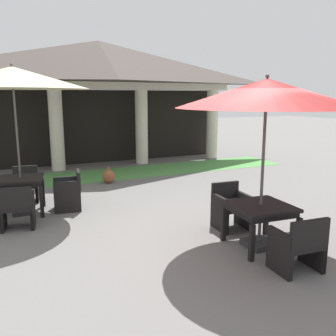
{
  "coord_description": "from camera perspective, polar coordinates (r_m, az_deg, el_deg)",
  "views": [
    {
      "loc": [
        -3.17,
        -5.03,
        2.39
      ],
      "look_at": [
        -0.07,
        1.64,
        0.94
      ],
      "focal_mm": 39.08,
      "sensor_mm": 36.0,
      "label": 1
    }
  ],
  "objects": [
    {
      "name": "patio_table_mid_left",
      "position": [
        6.02,
        14.23,
        -6.48
      ],
      "size": [
        0.98,
        0.98,
        0.7
      ],
      "rotation": [
        0.0,
        0.0,
        -0.08
      ],
      "color": "black",
      "rests_on": "ground"
    },
    {
      "name": "patio_chair_mid_left_south",
      "position": [
        5.42,
        19.68,
        -11.22
      ],
      "size": [
        0.66,
        0.56,
        0.81
      ],
      "rotation": [
        0.0,
        0.0,
        -0.08
      ],
      "color": "black",
      "rests_on": "ground"
    },
    {
      "name": "patio_table_near_foreground",
      "position": [
        8.06,
        -21.97,
        -2.15
      ],
      "size": [
        0.98,
        0.98,
        0.76
      ],
      "rotation": [
        0.0,
        0.0,
        -0.14
      ],
      "color": "black",
      "rests_on": "ground"
    },
    {
      "name": "patio_umbrella_mid_left",
      "position": [
        5.75,
        15.11,
        11.04
      ],
      "size": [
        2.75,
        2.75,
        2.71
      ],
      "color": "#2D2D2D",
      "rests_on": "ground"
    },
    {
      "name": "ground_plane",
      "position": [
        6.41,
        6.9,
        -10.83
      ],
      "size": [
        60.0,
        60.0,
        0.0
      ],
      "primitive_type": "plane",
      "color": "slate"
    },
    {
      "name": "patio_chair_near_foreground_north",
      "position": [
        9.02,
        -21.35,
        -2.49
      ],
      "size": [
        0.63,
        0.59,
        0.8
      ],
      "rotation": [
        0.0,
        0.0,
        -3.28
      ],
      "color": "black",
      "rests_on": "ground"
    },
    {
      "name": "patio_chair_near_foreground_east",
      "position": [
        8.07,
        -15.25,
        -3.49
      ],
      "size": [
        0.62,
        0.61,
        0.84
      ],
      "rotation": [
        0.0,
        0.0,
        1.43
      ],
      "color": "black",
      "rests_on": "ground"
    },
    {
      "name": "patio_umbrella_near_foreground",
      "position": [
        7.87,
        -23.09,
        12.74
      ],
      "size": [
        2.95,
        2.95,
        3.01
      ],
      "color": "#2D2D2D",
      "rests_on": "ground"
    },
    {
      "name": "terracotta_urn",
      "position": [
        10.3,
        -9.24,
        -1.29
      ],
      "size": [
        0.34,
        0.34,
        0.47
      ],
      "color": "brown",
      "rests_on": "ground"
    },
    {
      "name": "background_pavilion",
      "position": [
        12.72,
        -10.78,
        14.64
      ],
      "size": [
        10.0,
        3.08,
        4.16
      ],
      "color": "beige",
      "rests_on": "ground"
    },
    {
      "name": "patio_chair_mid_left_north",
      "position": [
        6.81,
        9.8,
        -6.04
      ],
      "size": [
        0.61,
        0.63,
        0.82
      ],
      "rotation": [
        0.0,
        0.0,
        -3.22
      ],
      "color": "black",
      "rests_on": "ground"
    },
    {
      "name": "lawn_strip",
      "position": [
        11.54,
        -8.42,
        -0.9
      ],
      "size": [
        11.8,
        1.84,
        0.01
      ],
      "primitive_type": "cube",
      "color": "#519347",
      "rests_on": "ground"
    },
    {
      "name": "patio_chair_near_foreground_south",
      "position": [
        7.22,
        -22.46,
        -5.73
      ],
      "size": [
        0.64,
        0.58,
        0.82
      ],
      "rotation": [
        0.0,
        0.0,
        -0.14
      ],
      "color": "black",
      "rests_on": "ground"
    }
  ]
}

